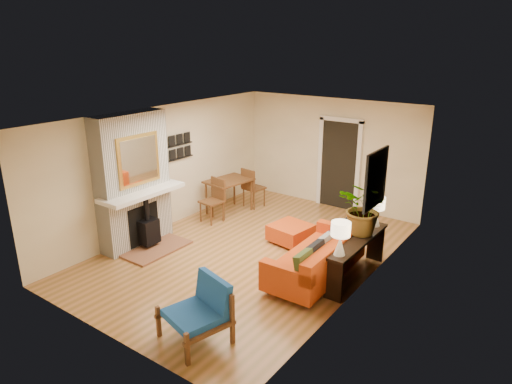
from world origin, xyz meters
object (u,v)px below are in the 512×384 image
blue_chair (202,307)px  dining_table (231,187)px  ottoman (291,232)px  console_table (357,247)px  houseplant (365,208)px  sofa (320,258)px  lamp_near (340,234)px  lamp_far (376,208)px

blue_chair → dining_table: size_ratio=0.54×
ottoman → blue_chair: size_ratio=0.83×
console_table → houseplant: (-0.01, 0.25, 0.62)m
sofa → console_table: (0.50, 0.35, 0.21)m
blue_chair → lamp_near: 2.34m
console_table → lamp_near: bearing=-90.0°
ottoman → lamp_near: size_ratio=1.51×
ottoman → console_table: console_table is taller
console_table → lamp_near: (0.00, -0.70, 0.49)m
sofa → dining_table: dining_table is taller
lamp_near → houseplant: houseplant is taller
sofa → ottoman: bearing=140.8°
blue_chair → sofa: bearing=77.2°
sofa → console_table: bearing=35.0°
sofa → lamp_near: lamp_near is taller
sofa → console_table: 0.64m
blue_chair → houseplant: (1.02, 2.97, 0.74)m
ottoman → blue_chair: bearing=-79.2°
dining_table → ottoman: bearing=-16.6°
sofa → lamp_far: lamp_far is taller
houseplant → lamp_far: bearing=88.8°
dining_table → lamp_near: (3.64, -1.89, 0.43)m
ottoman → dining_table: dining_table is taller
lamp_far → console_table: bearing=-90.0°
lamp_far → houseplant: bearing=-91.2°
lamp_far → ottoman: bearing=-175.9°
sofa → lamp_far: (0.50, 1.07, 0.69)m
ottoman → lamp_far: 1.87m
ottoman → houseplant: bearing=-12.1°
ottoman → console_table: 1.81m
sofa → ottoman: (-1.17, 0.95, -0.16)m
console_table → lamp_near: size_ratio=3.43×
ottoman → blue_chair: 3.39m
blue_chair → houseplant: size_ratio=1.06×
console_table → dining_table: bearing=161.9°
lamp_near → lamp_far: same height
sofa → houseplant: houseplant is taller
sofa → dining_table: (-3.15, 1.54, 0.27)m
ottoman → dining_table: (-1.98, 0.59, 0.42)m
ottoman → houseplant: (1.65, -0.35, 0.98)m
sofa → lamp_far: bearing=65.1°
lamp_near → houseplant: (-0.01, 0.95, 0.13)m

